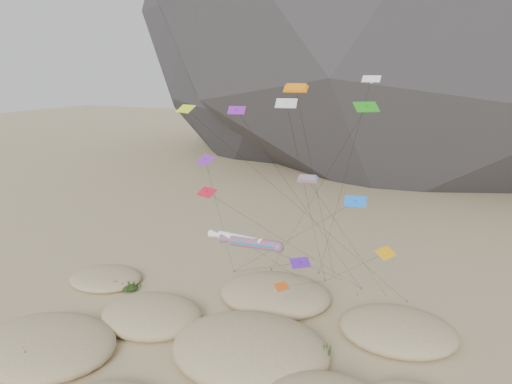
# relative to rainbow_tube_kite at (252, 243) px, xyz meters

# --- Properties ---
(ground) EXTENTS (500.00, 500.00, 0.00)m
(ground) POSITION_rel_rainbow_tube_kite_xyz_m (0.33, -6.90, -10.35)
(ground) COLOR #CCB789
(ground) RESTS_ON ground
(dunes) EXTENTS (49.80, 36.27, 4.28)m
(dunes) POSITION_rel_rainbow_tube_kite_xyz_m (-1.29, -3.10, -9.59)
(dunes) COLOR #CCB789
(dunes) RESTS_ON ground
(dune_grass) EXTENTS (42.49, 27.43, 1.60)m
(dune_grass) POSITION_rel_rainbow_tube_kite_xyz_m (0.94, -3.70, -9.49)
(dune_grass) COLOR black
(dune_grass) RESTS_ON ground
(kite_stakes) EXTENTS (22.98, 5.77, 0.30)m
(kite_stakes) POSITION_rel_rainbow_tube_kite_xyz_m (1.17, 16.46, -10.20)
(kite_stakes) COLOR #3F2D1E
(kite_stakes) RESTS_ON ground
(rainbow_tube_kite) EXTENTS (8.74, 19.14, 11.21)m
(rainbow_tube_kite) POSITION_rel_rainbow_tube_kite_xyz_m (0.00, 0.00, 0.00)
(rainbow_tube_kite) COLOR #FF4A1A
(rainbow_tube_kite) RESTS_ON ground
(white_tube_kite) EXTENTS (7.48, 15.79, 11.04)m
(white_tube_kite) POSITION_rel_rainbow_tube_kite_xyz_m (-1.96, 0.68, -0.07)
(white_tube_kite) COLOR white
(white_tube_kite) RESTS_ON ground
(orange_parafoil) EXTENTS (3.99, 9.83, 25.49)m
(orange_parafoil) POSITION_rel_rainbow_tube_kite_xyz_m (0.56, 10.18, 14.37)
(orange_parafoil) COLOR orange
(orange_parafoil) RESTS_ON ground
(multi_parafoil) EXTENTS (6.89, 14.31, 17.35)m
(multi_parafoil) POSITION_rel_rainbow_tube_kite_xyz_m (5.12, 1.89, 6.33)
(multi_parafoil) COLOR #FF3E1A
(multi_parafoil) RESTS_ON ground
(delta_kites) EXTENTS (25.98, 21.06, 26.35)m
(delta_kites) POSITION_rel_rainbow_tube_kite_xyz_m (1.16, 4.44, 6.83)
(delta_kites) COLOR #C54F12
(delta_kites) RESTS_ON ground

